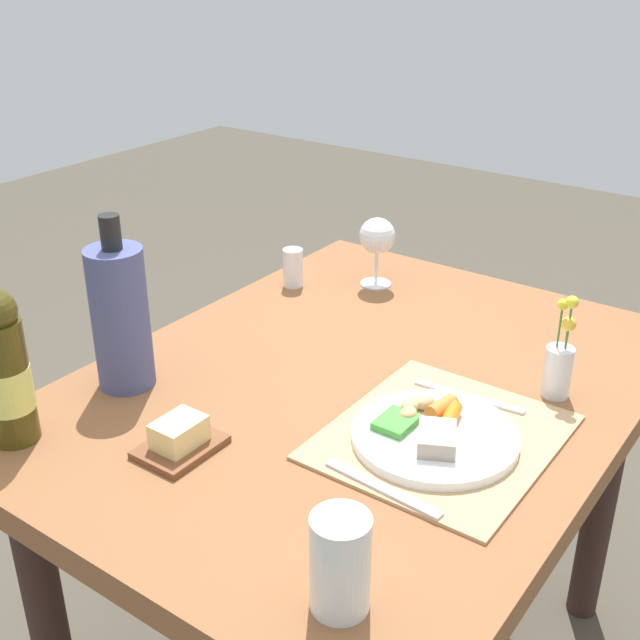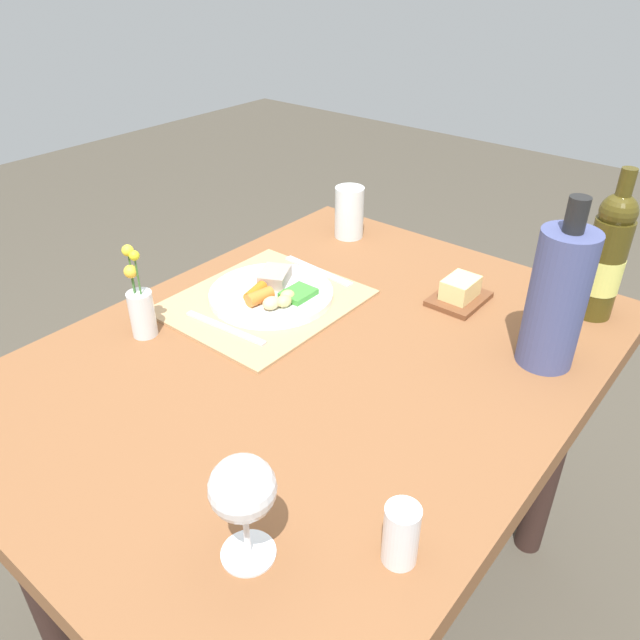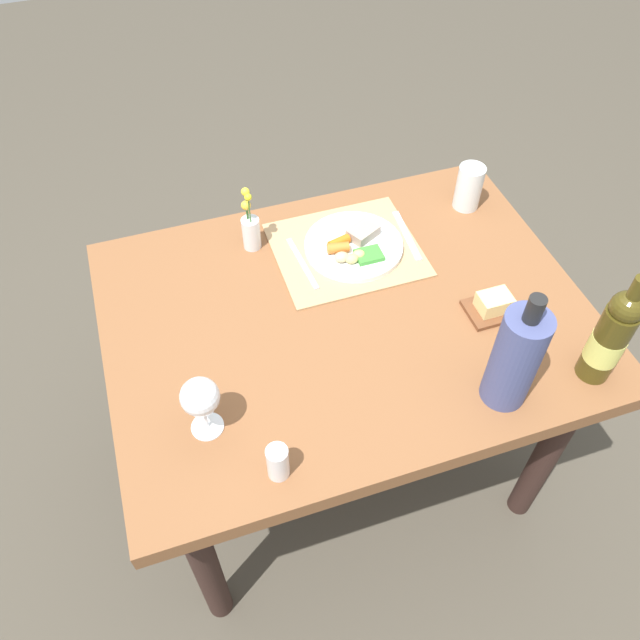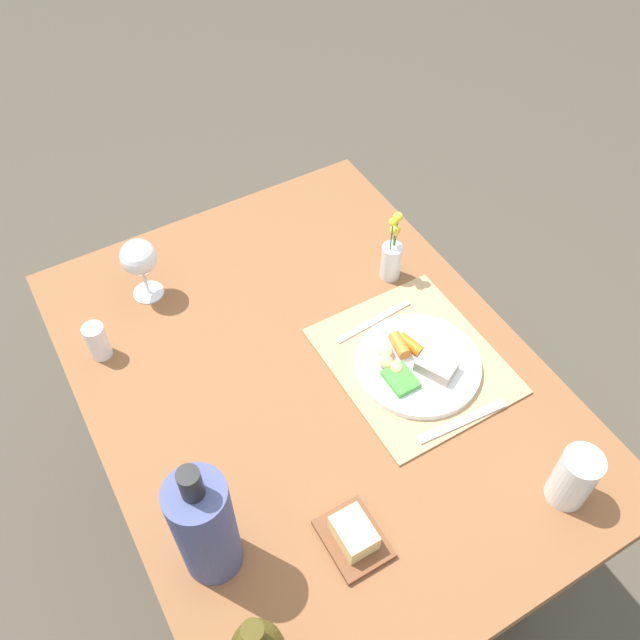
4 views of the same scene
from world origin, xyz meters
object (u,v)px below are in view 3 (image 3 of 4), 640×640
wine_glass (200,398)px  butter_dish (493,305)px  dinner_plate (354,245)px  water_tumbler (468,189)px  dining_table (345,337)px  flower_vase (251,229)px  salt_shaker (278,462)px  cooler_bottle (515,358)px  knife (302,263)px  wine_bottle (611,337)px  fork (407,235)px

wine_glass → butter_dish: 0.76m
dinner_plate → water_tumbler: water_tumbler is taller
dining_table → flower_vase: bearing=-61.9°
dinner_plate → butter_dish: (-0.25, 0.31, 0.00)m
salt_shaker → water_tumbler: size_ratio=0.67×
dining_table → cooler_bottle: cooler_bottle is taller
knife → flower_vase: flower_vase is taller
knife → water_tumbler: bearing=-175.2°
butter_dish → flower_vase: flower_vase is taller
dinner_plate → butter_dish: butter_dish is taller
wine_bottle → wine_glass: size_ratio=1.93×
fork → flower_vase: size_ratio=1.05×
wine_glass → flower_vase: (-0.23, -0.52, -0.05)m
fork → knife: size_ratio=1.00×
cooler_bottle → flower_vase: bearing=-57.4°
wine_bottle → butter_dish: size_ratio=2.40×
dinner_plate → wine_bottle: (-0.38, 0.55, 0.11)m
knife → wine_glass: bearing=45.3°
water_tumbler → flower_vase: flower_vase is taller
flower_vase → wine_glass: bearing=65.8°
knife → cooler_bottle: (-0.31, 0.53, 0.13)m
wine_glass → dinner_plate: bearing=-139.7°
cooler_bottle → wine_glass: bearing=-10.8°
knife → flower_vase: (0.11, -0.12, 0.05)m
salt_shaker → butter_dish: 0.68m
dining_table → flower_vase: size_ratio=6.19×
salt_shaker → flower_vase: size_ratio=0.46×
butter_dish → water_tumbler: bearing=-107.4°
wine_bottle → fork: bearing=-68.0°
fork → wine_bottle: size_ratio=0.65×
wine_glass → flower_vase: bearing=-114.2°
dining_table → water_tumbler: size_ratio=9.02×
butter_dish → wine_bottle: bearing=118.5°
knife → butter_dish: 0.50m
knife → wine_glass: wine_glass is taller
dining_table → fork: fork is taller
water_tumbler → dinner_plate: bearing=11.4°
fork → water_tumbler: bearing=-156.9°
knife → butter_dish: butter_dish is taller
salt_shaker → water_tumbler: 0.99m
dining_table → butter_dish: (-0.35, 0.11, 0.12)m
wine_bottle → water_tumbler: bearing=-89.3°
knife → wine_glass: (0.34, 0.41, 0.11)m
dinner_plate → flower_vase: size_ratio=1.39×
dining_table → wine_bottle: size_ratio=3.83×
dinner_plate → cooler_bottle: 0.58m
fork → water_tumbler: water_tumbler is taller
knife → salt_shaker: (0.23, 0.56, 0.04)m
wine_glass → cooler_bottle: cooler_bottle is taller
dinner_plate → knife: (0.15, 0.01, -0.01)m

